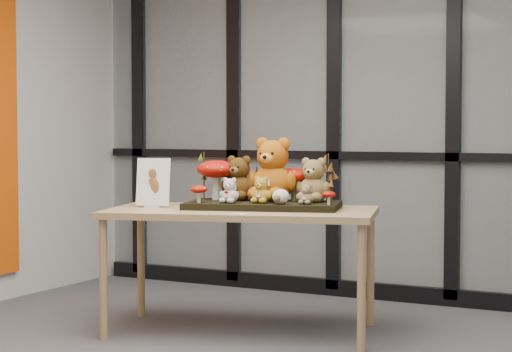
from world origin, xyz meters
The scene contains 22 objects.
room_shell centered at (0.00, 0.00, 1.68)m, with size 5.00×5.00×5.00m.
glass_partition centered at (0.00, 2.47, 1.42)m, with size 4.90×0.06×2.78m.
display_table centered at (-0.46, 1.05, 0.69)m, with size 1.78×1.24×0.76m.
diorama_tray centered at (-0.36, 1.15, 0.78)m, with size 0.93×0.47×0.04m, color black.
bear_pooh_yellow centered at (-0.35, 1.26, 1.02)m, with size 0.33×0.30×0.43m, color #AA560D, non-canonical shape.
bear_brown_medium centered at (-0.56, 1.21, 0.95)m, with size 0.24×0.21×0.31m, color #3E280A, non-canonical shape.
bear_tan_back centered at (-0.09, 1.30, 0.95)m, with size 0.23×0.21×0.30m, color olive, non-canonical shape.
bear_small_yellow centered at (-0.32, 1.05, 0.89)m, with size 0.14×0.12×0.18m, color #B08323, non-canonical shape.
bear_white_bow centered at (-0.50, 0.97, 0.88)m, with size 0.13×0.12×0.17m, color silver, non-canonical shape.
bear_beige_small centered at (-0.05, 1.11, 0.87)m, with size 0.10×0.09×0.14m, color olive, non-canonical shape.
plush_cream_hedgehog centered at (-0.19, 1.04, 0.85)m, with size 0.08×0.07×0.10m, color white, non-canonical shape.
mushroom_back_left centered at (-0.71, 1.17, 0.94)m, with size 0.25×0.25×0.28m, color #990F04, non-canonical shape.
mushroom_back_right centered at (-0.24, 1.33, 0.91)m, with size 0.20×0.20×0.22m, color #990F04, non-canonical shape.
mushroom_front_left centered at (-0.68, 0.91, 0.86)m, with size 0.11×0.11×0.12m, color #990F04, non-canonical shape.
mushroom_front_right centered at (0.09, 1.12, 0.85)m, with size 0.08×0.08×0.09m, color #990F04, non-canonical shape.
sprig_green_far_left centered at (-0.78, 1.15, 0.95)m, with size 0.05×0.05×0.30m, color #17350C, non-canonical shape.
sprig_green_mid_left centered at (-0.65, 1.24, 0.91)m, with size 0.05×0.05×0.22m, color #17350C, non-canonical shape.
sprig_dry_far_right centered at (-0.02, 1.35, 0.95)m, with size 0.05×0.05×0.30m, color brown, non-canonical shape.
sprig_dry_mid_right centered at (0.05, 1.25, 0.92)m, with size 0.05×0.05×0.25m, color brown, non-canonical shape.
sprig_green_centre centered at (-0.49, 1.30, 0.90)m, with size 0.05×0.05×0.21m, color #17350C, non-canonical shape.
sign_holder centered at (-1.01, 0.91, 0.90)m, with size 0.22×0.10×0.31m.
label_card centered at (-0.32, 0.76, 0.76)m, with size 0.09×0.03×0.00m, color white.
Camera 1 is at (2.23, -3.89, 1.26)m, focal length 65.00 mm.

